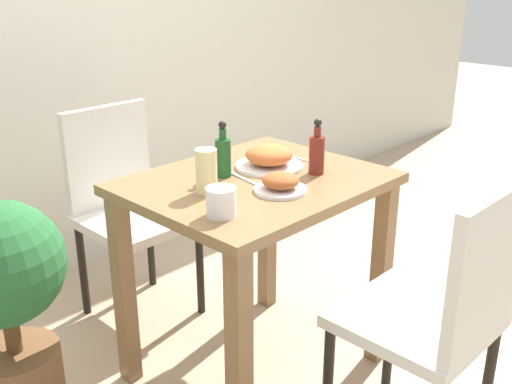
{
  "coord_description": "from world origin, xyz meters",
  "views": [
    {
      "loc": [
        -1.38,
        -1.34,
        1.45
      ],
      "look_at": [
        0.0,
        0.0,
        0.72
      ],
      "focal_mm": 42.0,
      "sensor_mm": 36.0,
      "label": 1
    }
  ],
  "objects_px": {
    "chair_near": "(441,310)",
    "potted_plant_left": "(7,300)",
    "side_plate": "(280,183)",
    "juice_glass": "(206,171)",
    "drink_cup": "(221,202)",
    "chair_far": "(126,201)",
    "condiment_bottle": "(223,155)",
    "food_plate": "(269,158)",
    "sauce_bottle": "(317,153)"
  },
  "relations": [
    {
      "from": "chair_near",
      "to": "potted_plant_left",
      "type": "distance_m",
      "value": 1.31
    },
    {
      "from": "side_plate",
      "to": "juice_glass",
      "type": "distance_m",
      "value": 0.24
    },
    {
      "from": "chair_near",
      "to": "drink_cup",
      "type": "distance_m",
      "value": 0.71
    },
    {
      "from": "chair_near",
      "to": "juice_glass",
      "type": "height_order",
      "value": "juice_glass"
    },
    {
      "from": "chair_far",
      "to": "chair_near",
      "type": "bearing_deg",
      "value": -84.2
    },
    {
      "from": "juice_glass",
      "to": "side_plate",
      "type": "bearing_deg",
      "value": -44.25
    },
    {
      "from": "potted_plant_left",
      "to": "drink_cup",
      "type": "bearing_deg",
      "value": -47.03
    },
    {
      "from": "juice_glass",
      "to": "condiment_bottle",
      "type": "xyz_separation_m",
      "value": [
        0.14,
        0.08,
        0.0
      ]
    },
    {
      "from": "chair_near",
      "to": "chair_far",
      "type": "height_order",
      "value": "same"
    },
    {
      "from": "juice_glass",
      "to": "potted_plant_left",
      "type": "bearing_deg",
      "value": 150.5
    },
    {
      "from": "side_plate",
      "to": "food_plate",
      "type": "bearing_deg",
      "value": 51.51
    },
    {
      "from": "chair_far",
      "to": "juice_glass",
      "type": "height_order",
      "value": "juice_glass"
    },
    {
      "from": "drink_cup",
      "to": "potted_plant_left",
      "type": "relative_size",
      "value": 0.11
    },
    {
      "from": "chair_near",
      "to": "potted_plant_left",
      "type": "xyz_separation_m",
      "value": [
        -0.84,
        1.01,
        -0.03
      ]
    },
    {
      "from": "chair_far",
      "to": "drink_cup",
      "type": "distance_m",
      "value": 0.95
    },
    {
      "from": "chair_far",
      "to": "condiment_bottle",
      "type": "relative_size",
      "value": 4.63
    },
    {
      "from": "condiment_bottle",
      "to": "potted_plant_left",
      "type": "relative_size",
      "value": 0.24
    },
    {
      "from": "drink_cup",
      "to": "sauce_bottle",
      "type": "height_order",
      "value": "sauce_bottle"
    },
    {
      "from": "side_plate",
      "to": "potted_plant_left",
      "type": "xyz_separation_m",
      "value": [
        -0.72,
        0.48,
        -0.32
      ]
    },
    {
      "from": "chair_far",
      "to": "food_plate",
      "type": "distance_m",
      "value": 0.75
    },
    {
      "from": "drink_cup",
      "to": "condiment_bottle",
      "type": "relative_size",
      "value": 0.45
    },
    {
      "from": "food_plate",
      "to": "sauce_bottle",
      "type": "height_order",
      "value": "sauce_bottle"
    },
    {
      "from": "food_plate",
      "to": "potted_plant_left",
      "type": "height_order",
      "value": "food_plate"
    },
    {
      "from": "side_plate",
      "to": "drink_cup",
      "type": "xyz_separation_m",
      "value": [
        -0.27,
        -0.01,
        0.02
      ]
    },
    {
      "from": "food_plate",
      "to": "drink_cup",
      "type": "height_order",
      "value": "drink_cup"
    },
    {
      "from": "sauce_bottle",
      "to": "potted_plant_left",
      "type": "xyz_separation_m",
      "value": [
        -0.94,
        0.45,
        -0.37
      ]
    },
    {
      "from": "chair_near",
      "to": "condiment_bottle",
      "type": "bearing_deg",
      "value": -79.92
    },
    {
      "from": "chair_far",
      "to": "juice_glass",
      "type": "bearing_deg",
      "value": -101.41
    },
    {
      "from": "potted_plant_left",
      "to": "condiment_bottle",
      "type": "bearing_deg",
      "value": -18.82
    },
    {
      "from": "juice_glass",
      "to": "sauce_bottle",
      "type": "relative_size",
      "value": 0.73
    },
    {
      "from": "side_plate",
      "to": "potted_plant_left",
      "type": "relative_size",
      "value": 0.21
    },
    {
      "from": "chair_near",
      "to": "sauce_bottle",
      "type": "relative_size",
      "value": 4.63
    },
    {
      "from": "sauce_bottle",
      "to": "potted_plant_left",
      "type": "relative_size",
      "value": 0.24
    },
    {
      "from": "food_plate",
      "to": "potted_plant_left",
      "type": "distance_m",
      "value": 0.98
    },
    {
      "from": "side_plate",
      "to": "chair_near",
      "type": "bearing_deg",
      "value": -78.11
    },
    {
      "from": "condiment_bottle",
      "to": "potted_plant_left",
      "type": "xyz_separation_m",
      "value": [
        -0.7,
        0.24,
        -0.37
      ]
    },
    {
      "from": "chair_far",
      "to": "potted_plant_left",
      "type": "bearing_deg",
      "value": -151.56
    },
    {
      "from": "drink_cup",
      "to": "juice_glass",
      "type": "relative_size",
      "value": 0.61
    },
    {
      "from": "sauce_bottle",
      "to": "condiment_bottle",
      "type": "xyz_separation_m",
      "value": [
        -0.25,
        0.21,
        0.0
      ]
    },
    {
      "from": "food_plate",
      "to": "condiment_bottle",
      "type": "relative_size",
      "value": 1.23
    },
    {
      "from": "sauce_bottle",
      "to": "condiment_bottle",
      "type": "relative_size",
      "value": 1.0
    },
    {
      "from": "food_plate",
      "to": "sauce_bottle",
      "type": "relative_size",
      "value": 1.23
    },
    {
      "from": "drink_cup",
      "to": "juice_glass",
      "type": "bearing_deg",
      "value": 60.51
    },
    {
      "from": "side_plate",
      "to": "sauce_bottle",
      "type": "bearing_deg",
      "value": 8.07
    },
    {
      "from": "chair_near",
      "to": "side_plate",
      "type": "xyz_separation_m",
      "value": [
        -0.11,
        0.53,
        0.28
      ]
    },
    {
      "from": "food_plate",
      "to": "drink_cup",
      "type": "distance_m",
      "value": 0.47
    },
    {
      "from": "chair_near",
      "to": "drink_cup",
      "type": "xyz_separation_m",
      "value": [
        -0.38,
        0.52,
        0.3
      ]
    },
    {
      "from": "chair_far",
      "to": "food_plate",
      "type": "bearing_deg",
      "value": -74.61
    },
    {
      "from": "drink_cup",
      "to": "potted_plant_left",
      "type": "bearing_deg",
      "value": 132.97
    },
    {
      "from": "side_plate",
      "to": "potted_plant_left",
      "type": "height_order",
      "value": "side_plate"
    }
  ]
}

